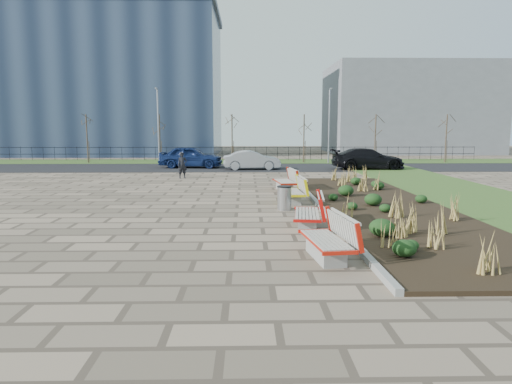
{
  "coord_description": "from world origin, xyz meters",
  "views": [
    {
      "loc": [
        1.19,
        -11.73,
        3.02
      ],
      "look_at": [
        1.5,
        3.0,
        0.9
      ],
      "focal_mm": 32.0,
      "sensor_mm": 36.0,
      "label": 1
    }
  ],
  "objects_px": {
    "car_silver": "(252,160)",
    "bench_d": "(285,180)",
    "bench_b": "(307,211)",
    "lamp_west": "(158,126)",
    "lamp_east": "(329,126)",
    "bench_a": "(326,237)",
    "car_black": "(368,159)",
    "car_blue": "(191,157)",
    "pedestrian": "(182,165)",
    "litter_bin": "(284,198)",
    "bench_c": "(292,190)"
  },
  "relations": [
    {
      "from": "bench_a",
      "to": "car_blue",
      "type": "distance_m",
      "value": 24.25
    },
    {
      "from": "lamp_east",
      "to": "bench_c",
      "type": "bearing_deg",
      "value": -104.21
    },
    {
      "from": "lamp_east",
      "to": "litter_bin",
      "type": "bearing_deg",
      "value": -104.27
    },
    {
      "from": "bench_d",
      "to": "car_blue",
      "type": "bearing_deg",
      "value": 108.66
    },
    {
      "from": "bench_c",
      "to": "bench_a",
      "type": "bearing_deg",
      "value": -92.73
    },
    {
      "from": "car_silver",
      "to": "litter_bin",
      "type": "bearing_deg",
      "value": -179.98
    },
    {
      "from": "bench_b",
      "to": "lamp_west",
      "type": "distance_m",
      "value": 26.09
    },
    {
      "from": "car_silver",
      "to": "pedestrian",
      "type": "bearing_deg",
      "value": 138.44
    },
    {
      "from": "lamp_east",
      "to": "bench_b",
      "type": "bearing_deg",
      "value": -101.6
    },
    {
      "from": "car_blue",
      "to": "lamp_west",
      "type": "xyz_separation_m",
      "value": [
        -3.1,
        4.06,
        2.23
      ]
    },
    {
      "from": "bench_a",
      "to": "litter_bin",
      "type": "xyz_separation_m",
      "value": [
        -0.43,
        6.23,
        -0.07
      ]
    },
    {
      "from": "pedestrian",
      "to": "bench_d",
      "type": "bearing_deg",
      "value": -64.83
    },
    {
      "from": "car_silver",
      "to": "bench_d",
      "type": "bearing_deg",
      "value": -175.98
    },
    {
      "from": "lamp_east",
      "to": "pedestrian",
      "type": "bearing_deg",
      "value": -134.08
    },
    {
      "from": "lamp_east",
      "to": "car_silver",
      "type": "bearing_deg",
      "value": -138.91
    },
    {
      "from": "litter_bin",
      "to": "lamp_east",
      "type": "relative_size",
      "value": 0.14
    },
    {
      "from": "car_silver",
      "to": "lamp_west",
      "type": "xyz_separation_m",
      "value": [
        -7.58,
        5.6,
        2.36
      ]
    },
    {
      "from": "lamp_west",
      "to": "lamp_east",
      "type": "relative_size",
      "value": 1.0
    },
    {
      "from": "lamp_west",
      "to": "lamp_east",
      "type": "distance_m",
      "value": 14.0
    },
    {
      "from": "litter_bin",
      "to": "pedestrian",
      "type": "relative_size",
      "value": 0.56
    },
    {
      "from": "car_silver",
      "to": "car_black",
      "type": "bearing_deg",
      "value": -93.73
    },
    {
      "from": "pedestrian",
      "to": "car_silver",
      "type": "height_order",
      "value": "pedestrian"
    },
    {
      "from": "car_blue",
      "to": "car_silver",
      "type": "relative_size",
      "value": 1.16
    },
    {
      "from": "car_silver",
      "to": "lamp_east",
      "type": "bearing_deg",
      "value": -52.48
    },
    {
      "from": "pedestrian",
      "to": "car_black",
      "type": "bearing_deg",
      "value": 2.07
    },
    {
      "from": "car_blue",
      "to": "lamp_east",
      "type": "xyz_separation_m",
      "value": [
        10.9,
        4.06,
        2.23
      ]
    },
    {
      "from": "car_blue",
      "to": "lamp_east",
      "type": "distance_m",
      "value": 11.85
    },
    {
      "from": "bench_b",
      "to": "car_silver",
      "type": "height_order",
      "value": "car_silver"
    },
    {
      "from": "bench_b",
      "to": "bench_c",
      "type": "xyz_separation_m",
      "value": [
        0.0,
        4.61,
        0.0
      ]
    },
    {
      "from": "car_blue",
      "to": "bench_a",
      "type": "bearing_deg",
      "value": -160.76
    },
    {
      "from": "litter_bin",
      "to": "pedestrian",
      "type": "bearing_deg",
      "value": 116.26
    },
    {
      "from": "lamp_east",
      "to": "bench_a",
      "type": "bearing_deg",
      "value": -100.27
    },
    {
      "from": "bench_c",
      "to": "bench_d",
      "type": "distance_m",
      "value": 3.49
    },
    {
      "from": "bench_a",
      "to": "bench_b",
      "type": "bearing_deg",
      "value": 82.56
    },
    {
      "from": "car_blue",
      "to": "lamp_west",
      "type": "distance_m",
      "value": 5.58
    },
    {
      "from": "bench_d",
      "to": "litter_bin",
      "type": "distance_m",
      "value": 5.12
    },
    {
      "from": "bench_a",
      "to": "lamp_east",
      "type": "distance_m",
      "value": 28.15
    },
    {
      "from": "litter_bin",
      "to": "car_blue",
      "type": "height_order",
      "value": "car_blue"
    },
    {
      "from": "pedestrian",
      "to": "litter_bin",
      "type": "bearing_deg",
      "value": -84.87
    },
    {
      "from": "pedestrian",
      "to": "lamp_west",
      "type": "distance_m",
      "value": 11.67
    },
    {
      "from": "car_blue",
      "to": "car_black",
      "type": "bearing_deg",
      "value": -91.84
    },
    {
      "from": "bench_a",
      "to": "lamp_west",
      "type": "bearing_deg",
      "value": 100.63
    },
    {
      "from": "pedestrian",
      "to": "lamp_east",
      "type": "xyz_separation_m",
      "value": [
        10.58,
        10.92,
        2.27
      ]
    },
    {
      "from": "car_silver",
      "to": "car_blue",
      "type": "bearing_deg",
      "value": 67.51
    },
    {
      "from": "bench_a",
      "to": "bench_c",
      "type": "distance_m",
      "value": 7.84
    },
    {
      "from": "bench_b",
      "to": "pedestrian",
      "type": "bearing_deg",
      "value": 119.48
    },
    {
      "from": "bench_a",
      "to": "litter_bin",
      "type": "bearing_deg",
      "value": 86.52
    },
    {
      "from": "bench_a",
      "to": "car_black",
      "type": "distance_m",
      "value": 22.99
    },
    {
      "from": "bench_c",
      "to": "litter_bin",
      "type": "relative_size",
      "value": 2.44
    },
    {
      "from": "car_black",
      "to": "bench_a",
      "type": "bearing_deg",
      "value": 160.87
    }
  ]
}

